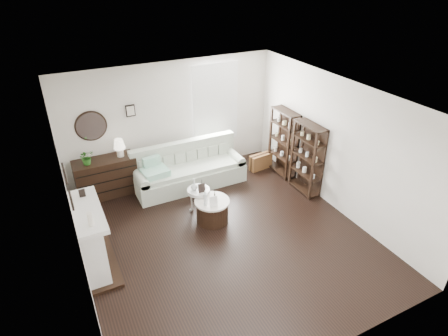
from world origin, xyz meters
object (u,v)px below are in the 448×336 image
dresser (106,177)px  pedestal_table (199,191)px  drum_table (212,210)px  sofa (189,171)px

dresser → pedestal_table: (1.53, -1.55, 0.08)m
dresser → drum_table: (1.66, -1.93, -0.19)m
sofa → pedestal_table: sofa is taller
dresser → drum_table: 2.55m
sofa → pedestal_table: (-0.24, -1.16, 0.19)m
sofa → drum_table: (-0.11, -1.53, -0.08)m
pedestal_table → sofa: bearing=78.3°
dresser → pedestal_table: bearing=-45.4°
sofa → drum_table: size_ratio=3.64×
pedestal_table → dresser: bearing=134.6°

